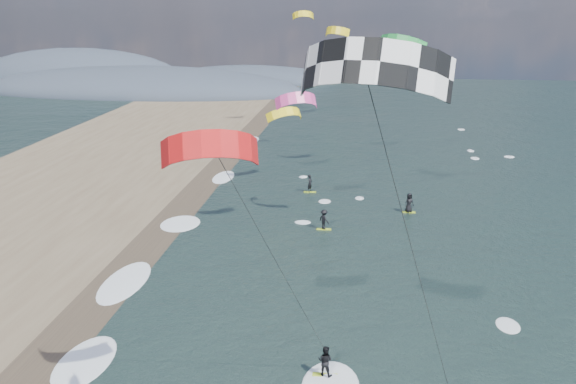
# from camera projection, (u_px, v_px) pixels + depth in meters

# --- Properties ---
(wet_sand_strip) EXTENTS (3.00, 240.00, 0.00)m
(wet_sand_strip) POSITION_uv_depth(u_px,v_px,m) (81.00, 320.00, 34.54)
(wet_sand_strip) COLOR #382D23
(wet_sand_strip) RESTS_ON ground
(coastal_hills) EXTENTS (80.00, 41.00, 15.00)m
(coastal_hills) POSITION_uv_depth(u_px,v_px,m) (131.00, 87.00, 131.46)
(coastal_hills) COLOR #3D4756
(coastal_hills) RESTS_ON ground
(kitesurfer_near_a) EXTENTS (7.61, 8.61, 16.08)m
(kitesurfer_near_a) POSITION_uv_depth(u_px,v_px,m) (394.00, 187.00, 16.60)
(kitesurfer_near_a) COLOR #ACCA23
(kitesurfer_near_a) RESTS_ON ground
(kitesurfer_near_b) EXTENTS (6.83, 8.47, 13.14)m
(kitesurfer_near_b) POSITION_uv_depth(u_px,v_px,m) (260.00, 242.00, 23.41)
(kitesurfer_near_b) COLOR #ACCA23
(kitesurfer_near_b) RESTS_ON ground
(far_kitesurfers) EXTENTS (9.62, 10.72, 1.64)m
(far_kitesurfers) POSITION_uv_depth(u_px,v_px,m) (351.00, 206.00, 51.40)
(far_kitesurfers) COLOR #ACCA23
(far_kitesurfers) RESTS_ON ground
(bg_kite_field) EXTENTS (13.12, 60.72, 9.48)m
(bg_kite_field) POSITION_uv_depth(u_px,v_px,m) (335.00, 60.00, 67.73)
(bg_kite_field) COLOR #D83F8C
(bg_kite_field) RESTS_ON ground
(shoreline_surf) EXTENTS (2.40, 79.40, 0.11)m
(shoreline_surf) POSITION_uv_depth(u_px,v_px,m) (133.00, 284.00, 38.93)
(shoreline_surf) COLOR white
(shoreline_surf) RESTS_ON ground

